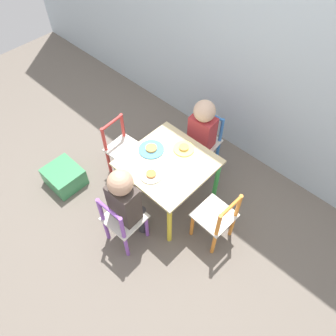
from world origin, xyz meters
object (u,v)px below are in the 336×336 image
child_back (201,131)px  storage_bin (64,177)px  chair_purple (123,221)px  plate_back (184,148)px  plate_front (151,175)px  kids_table (168,168)px  chair_red (123,149)px  plate_left (151,149)px  chair_blue (203,143)px  child_front (126,200)px  chair_orange (216,219)px

child_back → storage_bin: size_ratio=2.45×
chair_purple → plate_back: chair_purple is taller
plate_front → kids_table: bearing=90.0°
chair_red → plate_left: size_ratio=2.76×
chair_blue → storage_bin: 1.23m
plate_back → plate_left: bearing=-135.0°
chair_red → plate_front: 0.56m
plate_left → chair_red: bearing=-173.7°
chair_purple → child_front: size_ratio=0.69×
storage_bin → plate_front: bearing=23.2°
chair_blue → chair_purple: same height
child_front → plate_back: child_front is taller
chair_blue → child_back: child_back is taller
chair_purple → plate_left: size_ratio=2.76×
plate_back → kids_table: bearing=-90.0°
plate_front → plate_left: 0.25m
plate_back → plate_left: 0.25m
kids_table → storage_bin: kids_table is taller
chair_blue → chair_red: (-0.45, -0.53, 0.00)m
child_back → child_front: bearing=-91.5°
kids_table → plate_left: 0.19m
chair_orange → child_back: bearing=-127.9°
child_back → plate_front: bearing=-91.6°
kids_table → chair_orange: chair_orange is taller
chair_blue → storage_bin: (-0.71, -0.99, -0.18)m
chair_blue → chair_red: 0.69m
plate_left → storage_bin: size_ratio=0.64×
chair_purple → plate_back: size_ratio=3.31×
chair_blue → plate_front: chair_blue is taller
chair_red → child_front: child_front is taller
storage_bin → kids_table: bearing=33.3°
chair_blue → child_front: (0.07, -0.93, 0.20)m
chair_red → plate_back: chair_red is taller
kids_table → chair_red: 0.52m
chair_red → plate_left: chair_red is taller
kids_table → chair_red: (-0.49, -0.04, -0.14)m
storage_bin → child_back: bearing=52.5°
kids_table → child_back: size_ratio=0.83×
kids_table → plate_back: size_ratio=3.80×
child_back → plate_left: 0.45m
plate_back → plate_left: size_ratio=0.84×
kids_table → plate_back: (0.00, 0.17, 0.08)m
kids_table → storage_bin: bearing=-146.7°
kids_table → child_front: 0.44m
child_back → chair_purple: bearing=-91.6°
chair_purple → child_back: bearing=-88.6°
plate_back → storage_bin: (-0.75, -0.67, -0.40)m
chair_blue → kids_table: bearing=-90.0°
kids_table → plate_left: (-0.17, 0.00, 0.08)m
chair_red → child_back: child_back is taller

